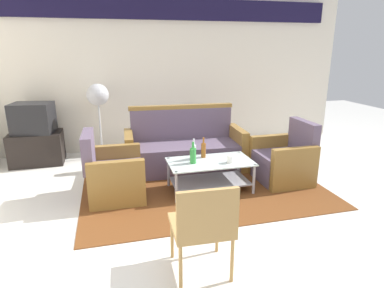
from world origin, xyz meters
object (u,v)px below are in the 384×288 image
coffee_table (210,171)px  cup (230,159)px  bottle_brown (203,150)px  wicker_chair (203,223)px  tv_stand (37,148)px  pedestal_fan (98,99)px  couch (185,150)px  bottle_clear (194,152)px  armchair_right (284,161)px  television (33,118)px  bottle_green (193,155)px  armchair_left (113,176)px

coffee_table → cup: size_ratio=11.00×
bottle_brown → wicker_chair: wicker_chair is taller
bottle_brown → tv_stand: bottle_brown is taller
pedestal_fan → wicker_chair: bearing=-76.3°
bottle_brown → couch: bearing=98.2°
bottle_clear → cup: 0.49m
couch → coffee_table: 0.87m
cup → armchair_right: bearing=11.2°
pedestal_fan → wicker_chair: size_ratio=1.51×
bottle_brown → cup: 0.40m
bottle_brown → television: television is taller
couch → wicker_chair: couch is taller
bottle_brown → bottle_green: (-0.19, -0.19, 0.00)m
bottle_clear → wicker_chair: 1.78m
couch → armchair_left: bearing=37.1°
couch → bottle_brown: couch is taller
bottle_green → armchair_right: bearing=3.0°
armchair_left → wicker_chair: (0.67, -1.73, 0.21)m
armchair_right → wicker_chair: 2.38m
bottle_clear → cup: (0.42, -0.24, -0.06)m
tv_stand → cup: bearing=-34.7°
bottle_clear → wicker_chair: wicker_chair is taller
television → pedestal_fan: pedestal_fan is taller
bottle_green → wicker_chair: 1.64m
bottle_brown → bottle_green: bearing=-135.9°
coffee_table → bottle_brown: 0.30m
television → tv_stand: bearing=90.0°
television → wicker_chair: bearing=128.2°
armchair_right → tv_stand: 3.89m
bottle_green → television: 2.78m
coffee_table → bottle_clear: size_ratio=3.86×
bottle_brown → cup: size_ratio=2.78×
bottle_brown → tv_stand: 2.83m
armchair_right → bottle_green: size_ratio=3.01×
cup → armchair_left: bearing=171.0°
cup → television: bearing=145.2°
pedestal_fan → bottle_green: bearing=-56.9°
bottle_clear → bottle_green: bearing=-108.4°
armchair_left → tv_stand: (-1.17, 1.60, -0.03)m
couch → armchair_right: (1.25, -0.81, -0.03)m
coffee_table → armchair_left: bearing=174.8°
tv_stand → television: (0.00, 0.00, 0.50)m
pedestal_fan → bottle_brown: bearing=-49.6°
coffee_table → pedestal_fan: pedestal_fan is taller
bottle_green → tv_stand: (-2.17, 1.72, -0.26)m
bottle_green → bottle_brown: bearing=44.1°
tv_stand → coffee_table: bearing=-35.3°
couch → television: (-2.27, 0.85, 0.44)m
bottle_brown → coffee_table: bearing=-75.9°
bottle_brown → tv_stand: size_ratio=0.35×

